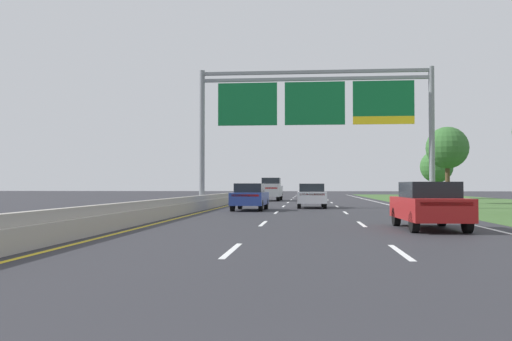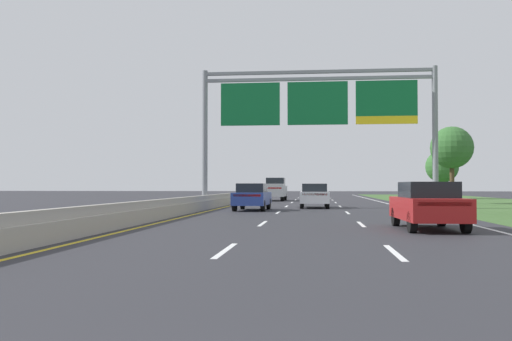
% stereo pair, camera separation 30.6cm
% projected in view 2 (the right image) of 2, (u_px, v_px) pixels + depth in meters
% --- Properties ---
extents(ground_plane, '(220.00, 220.00, 0.00)m').
position_uv_depth(ground_plane, '(313.00, 208.00, 36.80)').
color(ground_plane, '#2B2B30').
extents(lane_striping, '(11.96, 106.00, 0.01)m').
position_uv_depth(lane_striping, '(313.00, 208.00, 36.35)').
color(lane_striping, white).
rests_on(lane_striping, ground).
extents(median_barrier_concrete, '(0.60, 110.00, 0.85)m').
position_uv_depth(median_barrier_concrete, '(213.00, 202.00, 37.50)').
color(median_barrier_concrete, '#A8A399').
rests_on(median_barrier_concrete, ground).
extents(overhead_sign_gantry, '(15.06, 0.42, 9.00)m').
position_uv_depth(overhead_sign_gantry, '(318.00, 109.00, 36.34)').
color(overhead_sign_gantry, gray).
rests_on(overhead_sign_gantry, ground).
extents(pickup_truck_silver, '(2.10, 5.44, 2.20)m').
position_uv_depth(pickup_truck_silver, '(275.00, 189.00, 54.29)').
color(pickup_truck_silver, '#B2B5BA').
rests_on(pickup_truck_silver, ground).
extents(car_blue_left_lane_sedan, '(1.92, 4.44, 1.57)m').
position_uv_depth(car_blue_left_lane_sedan, '(252.00, 196.00, 33.21)').
color(car_blue_left_lane_sedan, navy).
rests_on(car_blue_left_lane_sedan, ground).
extents(car_red_right_lane_sedan, '(1.94, 4.45, 1.57)m').
position_uv_depth(car_red_right_lane_sedan, '(428.00, 205.00, 18.75)').
color(car_red_right_lane_sedan, maroon).
rests_on(car_red_right_lane_sedan, ground).
extents(car_white_centre_lane_sedan, '(1.87, 4.42, 1.57)m').
position_uv_depth(car_white_centre_lane_sedan, '(314.00, 195.00, 36.87)').
color(car_white_centre_lane_sedan, silver).
rests_on(car_white_centre_lane_sedan, ground).
extents(roadside_tree_far, '(3.35, 3.35, 6.14)m').
position_uv_depth(roadside_tree_far, '(452.00, 148.00, 44.96)').
color(roadside_tree_far, '#4C3823').
rests_on(roadside_tree_far, ground).
extents(roadside_tree_distant, '(3.55, 3.55, 5.31)m').
position_uv_depth(roadside_tree_distant, '(442.00, 167.00, 61.87)').
color(roadside_tree_distant, '#4C3823').
rests_on(roadside_tree_distant, ground).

